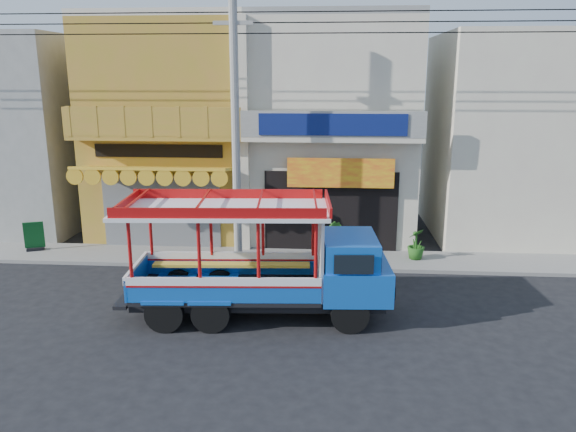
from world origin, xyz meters
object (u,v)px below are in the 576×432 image
Objects in this scene: green_sign at (34,238)px; potted_plant_c at (416,244)px; utility_pole at (240,111)px; songthaew_truck at (277,261)px; potted_plant_b at (334,239)px.

potted_plant_c is at bearing 0.07° from green_sign.
songthaew_truck is at bearing -69.08° from utility_pole.
green_sign is 10.46m from potted_plant_b.
potted_plant_b is 2.75m from potted_plant_c.
songthaew_truck is 5.22m from potted_plant_b.
potted_plant_b reaches higher than green_sign.
songthaew_truck reaches higher than potted_plant_c.
potted_plant_b is at bearing -56.46° from potted_plant_c.
utility_pole is at bearing -43.21° from potted_plant_c.
potted_plant_c is at bearing -118.45° from potted_plant_b.
potted_plant_b is 1.09× the size of potted_plant_c.
potted_plant_c is at bearing 8.30° from utility_pole.
songthaew_truck is 6.79× the size of green_sign.
songthaew_truck is 6.38m from potted_plant_c.
songthaew_truck is at bearing -27.58° from green_sign.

